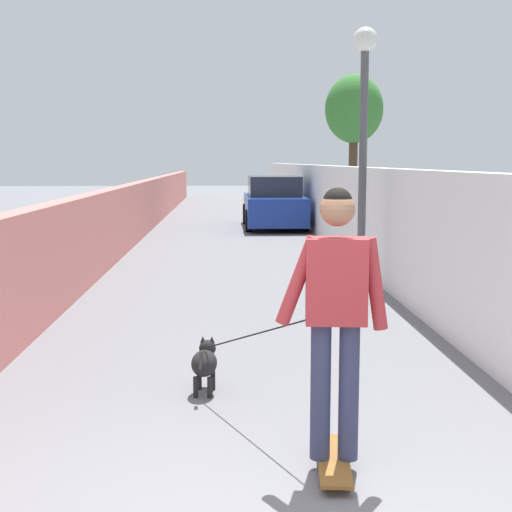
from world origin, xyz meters
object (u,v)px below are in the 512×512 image
skateboard (334,460)px  dog (205,361)px  person_skateboarder (336,302)px  lamp_post (364,111)px  tree_right_near (354,111)px  car_near (274,204)px

skateboard → dog: size_ratio=0.44×
skateboard → person_skateboarder: (-0.00, 0.00, 1.05)m
lamp_post → skateboard: lamp_post is taller
tree_right_near → person_skateboarder: 18.31m
skateboard → person_skateboarder: size_ratio=0.47×
lamp_post → person_skateboarder: (-6.21, 1.37, -1.61)m
lamp_post → skateboard: bearing=167.6°
skateboard → person_skateboarder: person_skateboarder is taller
dog → person_skateboarder: bearing=-151.3°
tree_right_near → dog: bearing=165.5°
person_skateboarder → dog: bearing=28.7°
tree_right_near → person_skateboarder: tree_right_near is taller
skateboard → tree_right_near: bearing=-10.6°
tree_right_near → lamp_post: 11.82m
lamp_post → skateboard: (-6.21, 1.37, -2.66)m
car_near → lamp_post: bearing=-176.7°
skateboard → dog: 1.82m
person_skateboarder → skateboard: bearing=-14.0°
lamp_post → skateboard: size_ratio=4.82×
tree_right_near → car_near: 3.97m
tree_right_near → person_skateboarder: (-17.84, 3.34, -2.42)m
person_skateboarder → car_near: size_ratio=0.42×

